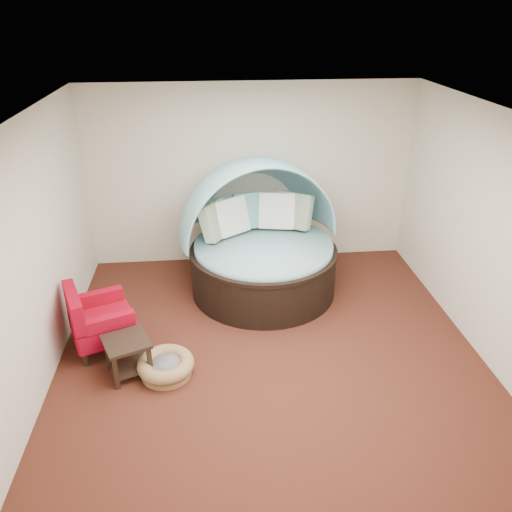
{
  "coord_description": "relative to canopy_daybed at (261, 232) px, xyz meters",
  "views": [
    {
      "loc": [
        -0.65,
        -4.89,
        3.78
      ],
      "look_at": [
        -0.1,
        0.6,
        0.98
      ],
      "focal_mm": 35.0,
      "sensor_mm": 36.0,
      "label": 1
    }
  ],
  "objects": [
    {
      "name": "floor",
      "position": [
        -0.05,
        -1.52,
        -0.89
      ],
      "size": [
        5.0,
        5.0,
        0.0
      ],
      "primitive_type": "plane",
      "color": "#4B2015",
      "rests_on": "ground"
    },
    {
      "name": "canopy_daybed",
      "position": [
        0.0,
        0.0,
        0.0
      ],
      "size": [
        2.54,
        2.48,
        1.92
      ],
      "rotation": [
        0.0,
        0.0,
        0.22
      ],
      "color": "black",
      "rests_on": "floor"
    },
    {
      "name": "red_armchair",
      "position": [
        -2.1,
        -1.27,
        -0.5
      ],
      "size": [
        0.93,
        0.93,
        0.84
      ],
      "rotation": [
        0.0,
        0.0,
        0.37
      ],
      "color": "black",
      "rests_on": "floor"
    },
    {
      "name": "wall_right",
      "position": [
        2.45,
        -1.52,
        0.51
      ],
      "size": [
        0.0,
        5.0,
        5.0
      ],
      "primitive_type": "plane",
      "rotation": [
        1.57,
        0.0,
        -1.57
      ],
      "color": "beige",
      "rests_on": "floor"
    },
    {
      "name": "ceiling",
      "position": [
        -0.05,
        -1.52,
        1.91
      ],
      "size": [
        5.0,
        5.0,
        0.0
      ],
      "primitive_type": "plane",
      "rotation": [
        3.14,
        0.0,
        0.0
      ],
      "color": "white",
      "rests_on": "wall_back"
    },
    {
      "name": "wall_front",
      "position": [
        -0.05,
        -4.02,
        0.51
      ],
      "size": [
        5.0,
        0.0,
        5.0
      ],
      "primitive_type": "plane",
      "rotation": [
        -1.57,
        0.0,
        0.0
      ],
      "color": "beige",
      "rests_on": "floor"
    },
    {
      "name": "wall_back",
      "position": [
        -0.05,
        0.98,
        0.51
      ],
      "size": [
        5.0,
        0.0,
        5.0
      ],
      "primitive_type": "plane",
      "rotation": [
        1.57,
        0.0,
        0.0
      ],
      "color": "beige",
      "rests_on": "floor"
    },
    {
      "name": "side_table",
      "position": [
        -1.69,
        -1.81,
        -0.59
      ],
      "size": [
        0.62,
        0.62,
        0.46
      ],
      "rotation": [
        0.0,
        0.0,
        0.39
      ],
      "color": "black",
      "rests_on": "floor"
    },
    {
      "name": "pet_basket",
      "position": [
        -1.28,
        -1.87,
        -0.77
      ],
      "size": [
        0.66,
        0.66,
        0.22
      ],
      "rotation": [
        0.0,
        0.0,
        0.03
      ],
      "color": "olive",
      "rests_on": "floor"
    },
    {
      "name": "wall_left",
      "position": [
        -2.55,
        -1.52,
        0.51
      ],
      "size": [
        0.0,
        5.0,
        5.0
      ],
      "primitive_type": "plane",
      "rotation": [
        1.57,
        0.0,
        1.57
      ],
      "color": "beige",
      "rests_on": "floor"
    }
  ]
}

